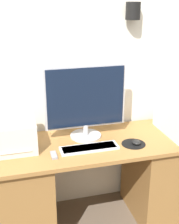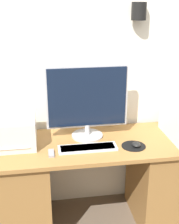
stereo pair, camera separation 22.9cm
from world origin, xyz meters
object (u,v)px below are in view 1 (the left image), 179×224
printer (14,135)px  computer_tower (177,107)px  monitor (85,100)px  keyboard (89,148)px  remote_control (54,155)px  mouse (136,142)px

printer → computer_tower: bearing=-3.4°
monitor → keyboard: monitor is taller
keyboard → computer_tower: (0.74, 0.09, 0.22)m
printer → remote_control: printer is taller
mouse → keyboard: bearing=177.0°
computer_tower → keyboard: bearing=-173.4°
monitor → remote_control: (-0.30, -0.25, -0.30)m
monitor → computer_tower: (0.71, -0.13, -0.08)m
mouse → printer: bearing=168.5°
monitor → mouse: monitor is taller
keyboard → mouse: bearing=-3.0°
keyboard → printer: 0.56m
keyboard → printer: printer is taller
keyboard → printer: bearing=162.9°
monitor → printer: bearing=-174.0°
keyboard → mouse: (0.36, -0.02, 0.01)m
computer_tower → remote_control: size_ratio=4.35×
mouse → remote_control: size_ratio=0.75×
mouse → monitor: bearing=144.4°
printer → mouse: bearing=-11.5°
monitor → keyboard: size_ratio=1.46×
mouse → computer_tower: bearing=15.4°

